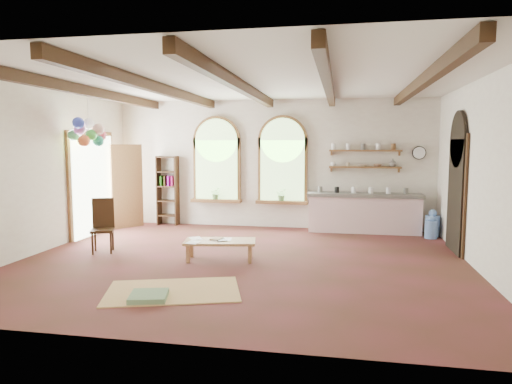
% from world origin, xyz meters
% --- Properties ---
extents(floor, '(8.00, 8.00, 0.00)m').
position_xyz_m(floor, '(0.00, 0.00, 0.00)').
color(floor, maroon).
rests_on(floor, ground).
extents(ceiling_beams, '(6.20, 6.80, 0.18)m').
position_xyz_m(ceiling_beams, '(0.00, 0.00, 3.10)').
color(ceiling_beams, '#3B2112').
rests_on(ceiling_beams, ceiling).
extents(window_left, '(1.30, 0.28, 2.20)m').
position_xyz_m(window_left, '(-1.40, 3.43, 1.63)').
color(window_left, brown).
rests_on(window_left, floor).
extents(window_right, '(1.30, 0.28, 2.20)m').
position_xyz_m(window_right, '(0.30, 3.43, 1.63)').
color(window_right, brown).
rests_on(window_right, floor).
extents(left_doorway, '(0.10, 1.90, 2.50)m').
position_xyz_m(left_doorway, '(-3.95, 1.80, 1.15)').
color(left_doorway, brown).
rests_on(left_doorway, floor).
extents(right_doorway, '(0.10, 1.30, 2.40)m').
position_xyz_m(right_doorway, '(3.95, 1.50, 1.10)').
color(right_doorway, black).
rests_on(right_doorway, floor).
extents(kitchen_counter, '(2.68, 0.62, 0.94)m').
position_xyz_m(kitchen_counter, '(2.30, 3.20, 0.48)').
color(kitchen_counter, '#F7D2D2').
rests_on(kitchen_counter, floor).
extents(wall_shelf_lower, '(1.70, 0.24, 0.04)m').
position_xyz_m(wall_shelf_lower, '(2.30, 3.38, 1.55)').
color(wall_shelf_lower, brown).
rests_on(wall_shelf_lower, wall_back).
extents(wall_shelf_upper, '(1.70, 0.24, 0.04)m').
position_xyz_m(wall_shelf_upper, '(2.30, 3.38, 1.95)').
color(wall_shelf_upper, brown).
rests_on(wall_shelf_upper, wall_back).
extents(wall_clock, '(0.32, 0.04, 0.32)m').
position_xyz_m(wall_clock, '(3.55, 3.45, 1.90)').
color(wall_clock, black).
rests_on(wall_clock, wall_back).
extents(bookshelf, '(0.53, 0.32, 1.80)m').
position_xyz_m(bookshelf, '(-2.70, 3.32, 0.90)').
color(bookshelf, '#3B2112').
rests_on(bookshelf, floor).
extents(coffee_table, '(1.36, 0.79, 0.37)m').
position_xyz_m(coffee_table, '(-0.40, -0.01, 0.32)').
color(coffee_table, tan).
rests_on(coffee_table, floor).
extents(side_chair, '(0.54, 0.54, 1.05)m').
position_xyz_m(side_chair, '(-2.81, 0.17, 0.30)').
color(side_chair, '#3B2112').
rests_on(side_chair, floor).
extents(floor_mat, '(2.14, 1.67, 0.02)m').
position_xyz_m(floor_mat, '(-0.60, -1.86, 0.01)').
color(floor_mat, tan).
rests_on(floor_mat, floor).
extents(floor_cushion, '(0.60, 0.60, 0.09)m').
position_xyz_m(floor_cushion, '(-0.80, -2.25, 0.04)').
color(floor_cushion, '#65885D').
rests_on(floor_cushion, floor).
extents(water_jug_a, '(0.27, 0.27, 0.52)m').
position_xyz_m(water_jug_a, '(3.75, 2.72, 0.22)').
color(water_jug_a, '#618CD1').
rests_on(water_jug_a, floor).
extents(water_jug_b, '(0.32, 0.32, 0.62)m').
position_xyz_m(water_jug_b, '(3.82, 2.96, 0.27)').
color(water_jug_b, '#618CD1').
rests_on(water_jug_b, floor).
extents(balloon_cluster, '(0.82, 0.89, 1.15)m').
position_xyz_m(balloon_cluster, '(-3.41, 0.80, 2.33)').
color(balloon_cluster, white).
rests_on(balloon_cluster, floor).
extents(table_book, '(0.23, 0.29, 0.02)m').
position_xyz_m(table_book, '(-0.57, 0.08, 0.38)').
color(table_book, olive).
rests_on(table_book, coffee_table).
extents(tablet, '(0.28, 0.31, 0.01)m').
position_xyz_m(tablet, '(-0.38, 0.00, 0.37)').
color(tablet, black).
rests_on(tablet, coffee_table).
extents(potted_plant_left, '(0.27, 0.23, 0.30)m').
position_xyz_m(potted_plant_left, '(-1.40, 3.32, 0.85)').
color(potted_plant_left, '#598C4C').
rests_on(potted_plant_left, window_left).
extents(potted_plant_right, '(0.27, 0.23, 0.30)m').
position_xyz_m(potted_plant_right, '(0.30, 3.32, 0.85)').
color(potted_plant_right, '#598C4C').
rests_on(potted_plant_right, window_right).
extents(shelf_cup_a, '(0.12, 0.10, 0.10)m').
position_xyz_m(shelf_cup_a, '(1.55, 3.38, 1.62)').
color(shelf_cup_a, white).
rests_on(shelf_cup_a, wall_shelf_lower).
extents(shelf_cup_b, '(0.10, 0.10, 0.09)m').
position_xyz_m(shelf_cup_b, '(1.90, 3.38, 1.62)').
color(shelf_cup_b, beige).
rests_on(shelf_cup_b, wall_shelf_lower).
extents(shelf_bowl_a, '(0.22, 0.22, 0.05)m').
position_xyz_m(shelf_bowl_a, '(2.25, 3.38, 1.60)').
color(shelf_bowl_a, beige).
rests_on(shelf_bowl_a, wall_shelf_lower).
extents(shelf_bowl_b, '(0.20, 0.20, 0.06)m').
position_xyz_m(shelf_bowl_b, '(2.60, 3.38, 1.60)').
color(shelf_bowl_b, '#8C664C').
rests_on(shelf_bowl_b, wall_shelf_lower).
extents(shelf_vase, '(0.18, 0.18, 0.19)m').
position_xyz_m(shelf_vase, '(2.95, 3.38, 1.67)').
color(shelf_vase, slate).
rests_on(shelf_vase, wall_shelf_lower).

